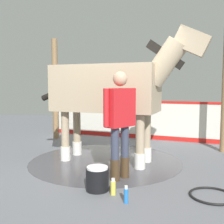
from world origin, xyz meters
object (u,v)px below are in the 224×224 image
object	(u,v)px
bottle_shampoo	(113,187)
horse	(111,89)
handler	(120,117)
wash_bucket	(97,179)
hose_coil	(212,195)
bottle_spray	(126,195)

from	to	relation	value
bottle_shampoo	horse	bearing A→B (deg)	7.52
handler	bottle_shampoo	xyz separation A→B (m)	(-0.66, 0.04, -0.90)
horse	wash_bucket	world-z (taller)	horse
handler	bottle_shampoo	size ratio (longest dim) A/B	7.38
handler	hose_coil	distance (m)	1.74
wash_bucket	bottle_shampoo	size ratio (longest dim) A/B	1.49
bottle_spray	bottle_shampoo	bearing A→B (deg)	37.59
horse	bottle_shampoo	world-z (taller)	horse
horse	bottle_shampoo	xyz separation A→B (m)	(-1.65, -0.22, -1.32)
horse	handler	xyz separation A→B (m)	(-0.99, -0.26, -0.42)
handler	wash_bucket	world-z (taller)	handler
handler	bottle_spray	distance (m)	1.29
bottle_shampoo	bottle_spray	size ratio (longest dim) A/B	1.01
bottle_shampoo	bottle_spray	distance (m)	0.32
handler	bottle_shampoo	world-z (taller)	handler
horse	handler	distance (m)	1.11
handler	bottle_spray	size ratio (longest dim) A/B	7.44
horse	handler	bearing A→B (deg)	-61.03
handler	hose_coil	size ratio (longest dim) A/B	2.81
horse	handler	world-z (taller)	horse
bottle_shampoo	bottle_spray	xyz separation A→B (m)	(-0.25, -0.20, -0.00)
horse	hose_coil	world-z (taller)	horse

